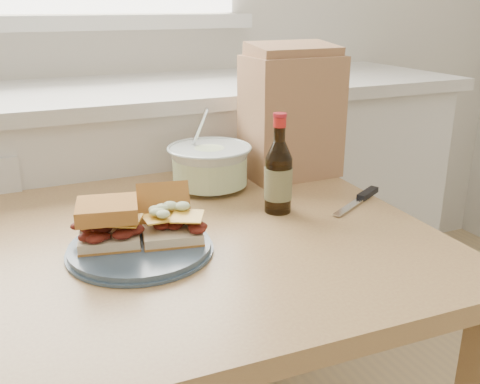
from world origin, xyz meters
name	(u,v)px	position (x,y,z in m)	size (l,w,h in m)	color
cabinet_run	(100,230)	(0.00, 1.70, 0.47)	(2.50, 0.64, 0.94)	silver
dining_table	(206,274)	(0.11, 0.99, 0.63)	(0.92, 0.92, 0.74)	tan
plate	(140,248)	(-0.04, 0.93, 0.75)	(0.27, 0.27, 0.02)	#3B4D5F
sandwich_left	(108,223)	(-0.09, 0.96, 0.80)	(0.13, 0.12, 0.08)	beige
sandwich_right	(169,219)	(0.02, 0.95, 0.79)	(0.13, 0.17, 0.09)	beige
coleslaw_bowl	(210,168)	(0.21, 1.22, 0.79)	(0.21, 0.21, 0.21)	silver
beer_bottle	(278,176)	(0.29, 1.01, 0.82)	(0.06, 0.06, 0.22)	black
knife	(363,197)	(0.51, 0.99, 0.75)	(0.19, 0.12, 0.01)	silver
paper_bag	(291,117)	(0.45, 1.24, 0.90)	(0.24, 0.16, 0.32)	#AB7A52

